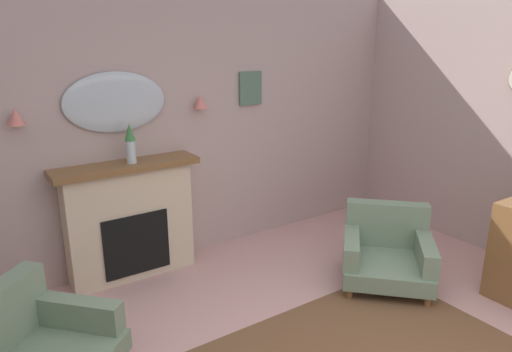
# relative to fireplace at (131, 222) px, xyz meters

# --- Properties ---
(wall_back) EXTENTS (6.89, 0.10, 2.80)m
(wall_back) POSITION_rel_fireplace_xyz_m (0.52, 0.22, 0.83)
(wall_back) COLOR #B29993
(wall_back) RESTS_ON ground
(fireplace) EXTENTS (1.36, 0.36, 1.16)m
(fireplace) POSITION_rel_fireplace_xyz_m (0.00, 0.00, 0.00)
(fireplace) COLOR beige
(fireplace) RESTS_ON ground
(mantel_vase_centre) EXTENTS (0.10, 0.10, 0.37)m
(mantel_vase_centre) POSITION_rel_fireplace_xyz_m (0.05, -0.03, 0.79)
(mantel_vase_centre) COLOR silver
(mantel_vase_centre) RESTS_ON fireplace
(wall_mirror) EXTENTS (0.96, 0.06, 0.56)m
(wall_mirror) POSITION_rel_fireplace_xyz_m (0.00, 0.14, 1.14)
(wall_mirror) COLOR #B2BCC6
(wall_sconce_left) EXTENTS (0.14, 0.14, 0.14)m
(wall_sconce_left) POSITION_rel_fireplace_xyz_m (-0.85, 0.09, 1.09)
(wall_sconce_left) COLOR #D17066
(wall_sconce_right) EXTENTS (0.14, 0.14, 0.14)m
(wall_sconce_right) POSITION_rel_fireplace_xyz_m (0.85, 0.09, 1.09)
(wall_sconce_right) COLOR #D17066
(framed_picture) EXTENTS (0.28, 0.03, 0.36)m
(framed_picture) POSITION_rel_fireplace_xyz_m (1.50, 0.15, 1.18)
(framed_picture) COLOR #4C6B56
(armchair_in_corner) EXTENTS (1.14, 1.15, 0.71)m
(armchair_in_corner) POSITION_rel_fireplace_xyz_m (-1.09, -1.14, -0.27)
(armchair_in_corner) COLOR gray
(armchair_in_corner) RESTS_ON ground
(armchair_by_coffee_table) EXTENTS (1.15, 1.15, 0.71)m
(armchair_by_coffee_table) POSITION_rel_fireplace_xyz_m (2.01, -1.47, -0.27)
(armchair_by_coffee_table) COLOR gray
(armchair_by_coffee_table) RESTS_ON ground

